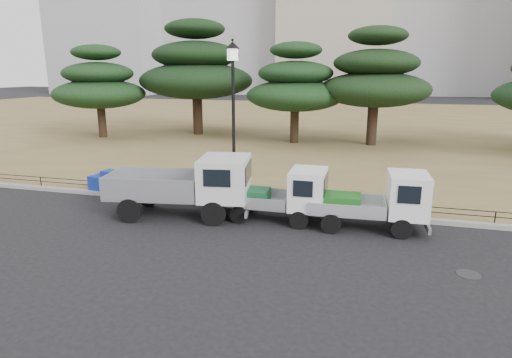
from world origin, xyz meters
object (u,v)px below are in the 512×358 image
(truck_kei_front, at_px, (283,195))
(truck_large, at_px, (188,183))
(street_lamp, at_px, (233,96))
(tarp_pile, at_px, (108,181))
(truck_kei_rear, at_px, (378,201))

(truck_kei_front, bearing_deg, truck_large, -173.78)
(street_lamp, xyz_separation_m, tarp_pile, (-5.68, 0.09, -3.65))
(truck_kei_front, bearing_deg, tarp_pile, 169.03)
(truck_large, xyz_separation_m, street_lamp, (1.14, 1.75, 2.95))
(street_lamp, relative_size, tarp_pile, 4.15)
(street_lamp, bearing_deg, truck_large, -123.19)
(truck_large, height_order, tarp_pile, truck_large)
(truck_large, relative_size, street_lamp, 0.88)
(truck_large, height_order, truck_kei_front, truck_large)
(truck_kei_rear, bearing_deg, tarp_pile, 169.58)
(truck_large, xyz_separation_m, truck_kei_front, (3.33, 0.40, -0.28))
(truck_kei_rear, xyz_separation_m, tarp_pile, (-11.00, 1.45, -0.46))
(street_lamp, height_order, tarp_pile, street_lamp)
(tarp_pile, bearing_deg, truck_large, -22.06)
(truck_kei_rear, distance_m, tarp_pile, 11.10)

